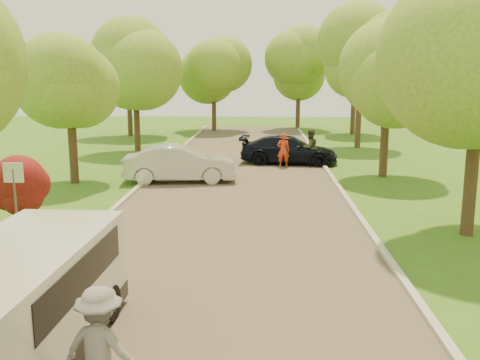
% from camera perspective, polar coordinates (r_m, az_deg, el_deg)
% --- Properties ---
extents(ground, '(100.00, 100.00, 0.00)m').
position_cam_1_polar(ground, '(10.95, -2.74, -13.05)').
color(ground, '#376518').
rests_on(ground, ground).
extents(road, '(8.00, 60.00, 0.01)m').
position_cam_1_polar(road, '(18.53, -0.58, -2.90)').
color(road, '#4C4438').
rests_on(road, ground).
extents(curb_left, '(0.18, 60.00, 0.12)m').
position_cam_1_polar(curb_left, '(19.15, -12.79, -2.55)').
color(curb_left, '#B2AD9E').
rests_on(curb_left, ground).
extents(curb_right, '(0.18, 60.00, 0.12)m').
position_cam_1_polar(curb_right, '(18.76, 11.89, -2.80)').
color(curb_right, '#B2AD9E').
rests_on(curb_right, ground).
extents(street_sign, '(0.55, 0.06, 2.17)m').
position_cam_1_polar(street_sign, '(15.76, -22.95, -0.46)').
color(street_sign, '#59595E').
rests_on(street_sign, ground).
extents(red_shrub, '(1.70, 1.70, 1.95)m').
position_cam_1_polar(red_shrub, '(17.39, -22.25, -0.97)').
color(red_shrub, '#382619').
rests_on(red_shrub, ground).
extents(tree_l_midb, '(4.30, 4.20, 6.62)m').
position_cam_1_polar(tree_l_midb, '(23.28, -17.39, 10.83)').
color(tree_l_midb, '#382619').
rests_on(tree_l_midb, ground).
extents(tree_l_far, '(4.92, 4.80, 7.79)m').
position_cam_1_polar(tree_l_far, '(32.80, -10.81, 12.59)').
color(tree_l_far, '#382619').
rests_on(tree_l_far, ground).
extents(tree_r_midb, '(4.51, 4.40, 7.01)m').
position_cam_1_polar(tree_r_midb, '(24.63, 15.98, 11.58)').
color(tree_r_midb, '#382619').
rests_on(tree_r_midb, ground).
extents(tree_r_far, '(5.33, 5.20, 8.34)m').
position_cam_1_polar(tree_r_far, '(34.57, 13.19, 13.01)').
color(tree_r_far, '#382619').
rests_on(tree_r_far, ground).
extents(tree_bg_a, '(5.12, 5.00, 7.72)m').
position_cam_1_polar(tree_bg_a, '(41.13, -11.57, 11.99)').
color(tree_bg_a, '#382619').
rests_on(tree_bg_a, ground).
extents(tree_bg_b, '(5.12, 5.00, 7.95)m').
position_cam_1_polar(tree_bg_b, '(42.61, 12.48, 12.22)').
color(tree_bg_b, '#382619').
rests_on(tree_bg_b, ground).
extents(tree_bg_c, '(4.92, 4.80, 7.33)m').
position_cam_1_polar(tree_bg_c, '(44.12, -2.55, 11.74)').
color(tree_bg_c, '#382619').
rests_on(tree_bg_c, ground).
extents(tree_bg_d, '(5.12, 5.00, 7.72)m').
position_cam_1_polar(tree_bg_d, '(46.09, 6.57, 12.02)').
color(tree_bg_d, '#382619').
rests_on(tree_bg_d, ground).
extents(minivan, '(2.14, 5.16, 1.90)m').
position_cam_1_polar(minivan, '(9.07, -22.64, -12.31)').
color(minivan, silver).
rests_on(minivan, ground).
extents(silver_sedan, '(4.91, 2.15, 1.57)m').
position_cam_1_polar(silver_sedan, '(22.94, -6.44, 1.73)').
color(silver_sedan, '#BABBC0').
rests_on(silver_sedan, ground).
extents(dark_sedan, '(5.20, 2.61, 1.45)m').
position_cam_1_polar(dark_sedan, '(27.69, 5.23, 3.22)').
color(dark_sedan, black).
rests_on(dark_sedan, ground).
extents(skateboarder, '(1.22, 0.88, 1.70)m').
position_cam_1_polar(skateboarder, '(7.56, -14.63, -16.99)').
color(skateboarder, slate).
rests_on(skateboarder, longboard).
extents(person_striped, '(0.63, 0.42, 1.70)m').
position_cam_1_polar(person_striped, '(26.56, 4.64, 3.17)').
color(person_striped, '#BB351C').
rests_on(person_striped, ground).
extents(person_olive, '(1.13, 1.07, 1.84)m').
position_cam_1_polar(person_olive, '(27.12, 7.47, 3.43)').
color(person_olive, '#343822').
rests_on(person_olive, ground).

